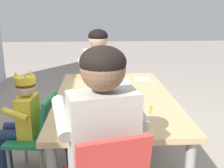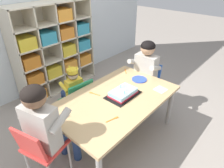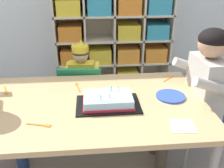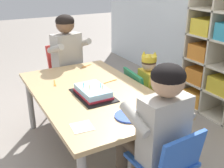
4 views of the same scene
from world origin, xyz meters
TOP-DOWN VIEW (x-y plane):
  - storage_cubby_shelf at (0.27, 1.51)m, footprint 1.32×0.37m
  - activity_table at (0.00, 0.00)m, footprint 1.42×0.87m
  - classroom_chair_blue at (-0.10, 0.56)m, footprint 0.41×0.35m
  - child_with_crown at (-0.09, 0.66)m, footprint 0.31×0.31m
  - classroom_chair_guest_side at (0.82, 0.11)m, footprint 0.37×0.36m
  - guest_at_table_side at (0.71, 0.11)m, footprint 0.44×0.42m
  - birthday_cake_on_tray at (0.09, -0.03)m, footprint 0.39×0.25m
  - paper_plate_stack at (0.51, 0.03)m, footprint 0.19×0.19m
  - paper_napkin_square at (0.48, -0.29)m, footprint 0.14×0.14m
  - fork_by_napkin at (-0.60, 0.21)m, footprint 0.06×0.13m
  - fork_beside_plate_stack at (-0.30, -0.22)m, footprint 0.14×0.05m
  - fork_scattered_mid_table at (-0.11, 0.23)m, footprint 0.05×0.14m
  - fork_at_table_front_edge at (0.58, 0.31)m, footprint 0.11×0.11m

SIDE VIEW (x-z plane):
  - classroom_chair_blue at x=-0.10m, z-range 0.05..0.68m
  - classroom_chair_guest_side at x=0.82m, z-range 0.08..0.73m
  - child_with_crown at x=-0.09m, z-range 0.09..0.89m
  - activity_table at x=0.00m, z-range 0.23..0.82m
  - paper_napkin_square at x=0.48m, z-range 0.58..0.58m
  - fork_by_napkin at x=-0.60m, z-range 0.58..0.59m
  - fork_beside_plate_stack at x=-0.30m, z-range 0.58..0.59m
  - fork_at_table_front_edge at x=0.58m, z-range 0.58..0.59m
  - fork_scattered_mid_table at x=-0.11m, z-range 0.58..0.59m
  - paper_plate_stack at x=0.51m, z-range 0.58..0.59m
  - birthday_cake_on_tray at x=0.09m, z-range 0.56..0.66m
  - guest_at_table_side at x=0.71m, z-range 0.11..1.13m
  - storage_cubby_shelf at x=0.27m, z-range -0.05..1.36m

